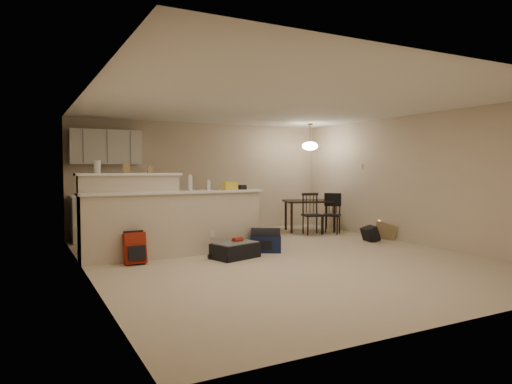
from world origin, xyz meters
TOP-DOWN VIEW (x-y plane):
  - room at (0.00, 0.00)m, footprint 7.00×7.02m
  - breakfast_bar at (-1.76, 0.98)m, footprint 3.08×0.58m
  - upper_cabinets at (-2.20, 3.32)m, footprint 1.40×0.34m
  - kitchen_counter at (-2.00, 3.19)m, footprint 1.80×0.60m
  - thermostat at (2.98, 1.55)m, footprint 0.02×0.12m
  - jar at (-2.70, 1.12)m, footprint 0.10×0.10m
  - cereal_box at (-2.25, 1.12)m, footprint 0.10×0.07m
  - small_box at (-1.87, 1.12)m, footprint 0.08×0.06m
  - bottle_a at (-1.24, 0.90)m, footprint 0.07×0.07m
  - bottle_b at (-0.91, 0.90)m, footprint 0.06×0.06m
  - bag_lump at (-0.51, 0.90)m, footprint 0.22×0.18m
  - pouch at (-0.26, 0.90)m, footprint 0.12×0.10m
  - dining_table at (2.20, 2.40)m, footprint 1.34×1.10m
  - pendant_lamp at (2.20, 2.40)m, footprint 0.36×0.36m
  - dining_chair_near at (1.95, 1.92)m, footprint 0.48×0.47m
  - dining_chair_far at (2.41, 1.85)m, footprint 0.53×0.53m
  - suitcase at (-0.68, 0.32)m, footprint 0.83×0.66m
  - red_backpack at (-2.25, 0.61)m, footprint 0.32×0.20m
  - navy_duffel at (0.02, 0.56)m, footprint 0.60×0.51m
  - black_daypack at (2.44, 0.61)m, footprint 0.30×0.37m
  - cardboard_sheet at (2.85, 0.61)m, footprint 0.19×0.42m

SIDE VIEW (x-z plane):
  - suitcase at x=-0.68m, z-range 0.00..0.25m
  - black_daypack at x=2.44m, z-range 0.00..0.29m
  - navy_duffel at x=0.02m, z-range 0.00..0.29m
  - cardboard_sheet at x=2.85m, z-range 0.00..0.34m
  - red_backpack at x=-2.25m, z-range 0.00..0.48m
  - dining_chair_far at x=2.41m, z-range 0.00..0.88m
  - kitchen_counter at x=-2.00m, z-range 0.00..0.90m
  - dining_chair_near at x=1.95m, z-range 0.00..0.91m
  - breakfast_bar at x=-1.76m, z-range -0.09..1.30m
  - dining_table at x=2.20m, z-range 0.27..1.00m
  - pouch at x=-0.26m, z-range 1.09..1.17m
  - bag_lump at x=-0.51m, z-range 1.09..1.23m
  - bottle_b at x=-0.91m, z-range 1.09..1.27m
  - bottle_a at x=-1.24m, z-range 1.09..1.35m
  - room at x=0.00m, z-range 0.00..2.50m
  - small_box at x=-1.87m, z-range 1.39..1.51m
  - cereal_box at x=-2.25m, z-range 1.39..1.55m
  - jar at x=-2.70m, z-range 1.39..1.59m
  - thermostat at x=2.98m, z-range 1.44..1.56m
  - upper_cabinets at x=-2.20m, z-range 1.55..2.25m
  - pendant_lamp at x=2.20m, z-range 1.68..2.30m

